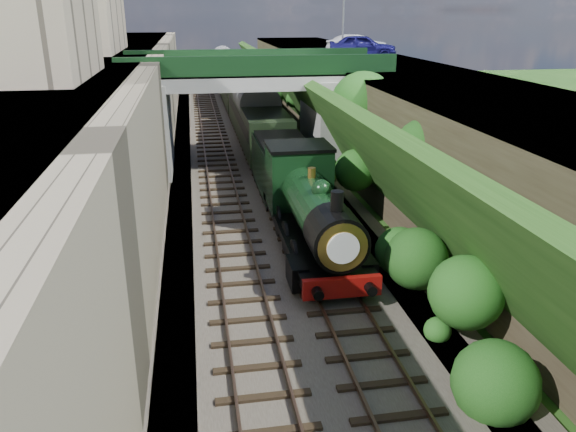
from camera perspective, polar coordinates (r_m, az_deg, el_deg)
The scene contains 20 objects.
ground at distance 15.18m, azimuth 5.84°, elevation -19.38°, with size 160.00×160.00×0.00m, color #1E4714.
trackbed at distance 32.82m, azimuth -3.31°, elevation 3.25°, with size 10.00×90.00×0.20m, color #473F38.
retaining_wall at distance 31.89m, azimuth -13.41°, elevation 8.54°, with size 1.00×90.00×7.00m, color #756B56.
street_plateau_left at distance 32.31m, azimuth -19.66°, elevation 8.06°, with size 6.00×90.00×7.00m, color #262628.
street_plateau_right at distance 34.40m, azimuth 12.70°, elevation 8.78°, with size 8.00×90.00×6.25m, color #262628.
embankment_slope at distance 32.86m, azimuth 5.21°, elevation 7.69°, with size 4.80×91.85×6.50m.
track_left at distance 32.64m, azimuth -6.81°, elevation 3.31°, with size 2.50×90.00×0.20m.
track_right at distance 32.93m, azimuth -1.23°, elevation 3.60°, with size 2.50×90.00×0.20m.
road_bridge at distance 35.92m, azimuth -2.65°, elevation 11.25°, with size 16.00×6.40×7.25m.
building_far at distance 41.83m, azimuth -20.66°, elevation 19.48°, with size 5.00×10.00×6.00m, color gray.
building_near at distance 25.96m, azimuth -24.40°, elevation 17.08°, with size 4.00×8.00×4.00m, color gray.
tree at distance 31.63m, azimuth 7.73°, elevation 10.92°, with size 3.60×3.80×6.60m.
lamppost at distance 43.92m, azimuth 5.72°, elevation 20.00°, with size 0.87×0.15×6.00m.
car_blue at distance 44.04m, azimuth 7.58°, elevation 16.72°, with size 2.03×5.03×1.72m, color navy.
car_silver at distance 47.32m, azimuth 7.00°, elevation 16.88°, with size 1.65×4.72×1.56m, color silver.
locomotive at distance 22.99m, azimuth 2.44°, elevation 0.46°, with size 3.10×10.23×3.83m.
tender at distance 29.97m, azimuth -0.49°, elevation 4.66°, with size 2.70×6.00×3.05m.
coach_front at distance 42.06m, azimuth -3.27°, elevation 9.75°, with size 2.90×18.00×3.70m.
coach_middle at distance 60.57m, azimuth -5.35°, elevation 12.90°, with size 2.90×18.00×3.70m.
coach_rear at distance 79.21m, azimuth -6.48°, elevation 14.57°, with size 2.90×18.00×3.70m.
Camera 1 is at (-3.38, -11.22, 9.65)m, focal length 35.00 mm.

